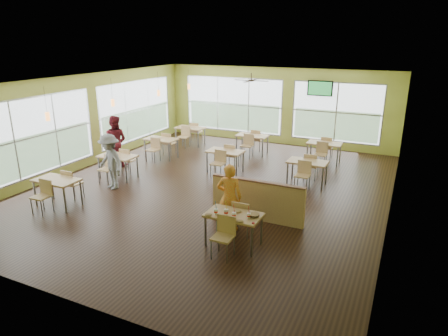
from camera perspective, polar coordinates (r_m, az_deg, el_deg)
The scene contains 20 objects.
room at distance 11.75m, azimuth -1.60°, elevation 4.53°, with size 12.00×12.04×3.20m.
window_bays at distance 15.66m, azimuth -5.24°, elevation 7.44°, with size 9.24×10.24×2.38m.
main_table at distance 8.70m, azimuth 1.39°, elevation -7.30°, with size 1.22×1.52×0.87m.
half_wall_divider at distance 9.97m, azimuth 4.76°, elevation -4.59°, with size 2.40×0.14×1.04m.
dining_tables at distance 13.93m, azimuth -2.26°, elevation 2.58°, with size 6.92×8.72×0.87m.
pendant_lights at distance 13.84m, azimuth -12.44°, elevation 9.79°, with size 0.11×7.31×0.86m.
ceiling_fan at distance 14.23m, azimuth 3.91°, elevation 12.38°, with size 1.25×1.25×0.29m.
tv_backwall at distance 16.55m, azimuth 13.56°, elevation 11.01°, with size 1.00×0.07×0.60m.
man_plaid at distance 9.34m, azimuth 0.76°, elevation -4.20°, with size 0.59×0.39×1.63m, color orange.
patron_maroon at distance 14.59m, azimuth -15.31°, elevation 3.75°, with size 0.87×0.68×1.80m, color #5A141C.
patron_grey at distance 12.36m, azimuth -15.96°, elevation 0.87°, with size 1.09×0.63×1.69m, color slate.
cup_blue at distance 8.60m, azimuth -1.16°, elevation -6.23°, with size 0.10×0.10×0.34m.
cup_yellow at distance 8.55m, azimuth 0.30°, elevation -6.32°, with size 0.10×0.10×0.37m.
cup_red_near at distance 8.44m, azimuth 1.44°, elevation -6.72°, with size 0.09×0.09×0.33m.
cup_red_far at distance 8.44m, azimuth 3.55°, elevation -6.79°, with size 0.08×0.08×0.30m.
food_basket at distance 8.55m, azimuth 4.31°, elevation -6.70°, with size 0.24×0.24×0.05m.
ketchup_cup at distance 8.24m, azimuth 4.20°, elevation -7.85°, with size 0.06×0.06×0.03m, color #A21A15.
wrapper_left at distance 8.57m, azimuth -2.24°, elevation -6.67°, with size 0.17×0.15×0.04m, color tan.
wrapper_mid at distance 8.73m, azimuth 1.94°, elevation -6.17°, with size 0.17×0.16×0.04m, color tan.
wrapper_right at distance 8.29m, azimuth 2.29°, elevation -7.58°, with size 0.16×0.14×0.04m, color tan.
Camera 1 is at (5.15, -10.19, 4.37)m, focal length 32.00 mm.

